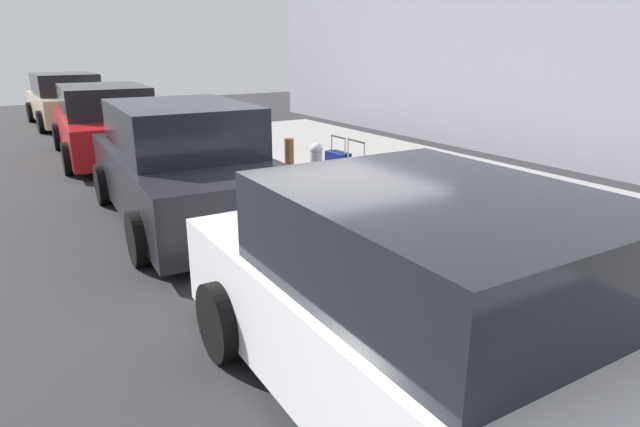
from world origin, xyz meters
name	(u,v)px	position (x,y,z in m)	size (l,w,h in m)	color
ground_plane	(324,229)	(0.00, 0.00, 0.00)	(40.00, 40.00, 0.00)	#28282B
sidewalk_curb	(456,198)	(0.00, -2.50, 0.07)	(18.00, 5.00, 0.14)	gray
suitcase_silver_0	(591,264)	(-3.34, -0.76, 0.51)	(0.42, 0.22, 0.79)	#9EA0A8
suitcase_navy_1	(536,254)	(-2.85, -0.65, 0.46)	(0.39, 0.21, 0.88)	navy
suitcase_red_2	(497,237)	(-2.37, -0.63, 0.49)	(0.41, 0.22, 0.76)	red
suitcase_black_3	(461,222)	(-1.85, -0.66, 0.51)	(0.47, 0.24, 0.79)	black
suitcase_maroon_4	(437,209)	(-1.34, -0.76, 0.51)	(0.38, 0.19, 0.80)	maroon
suitcase_teal_5	(412,203)	(-0.89, -0.78, 0.47)	(0.36, 0.28, 0.93)	#0F606B
suitcase_olive_6	(381,192)	(-0.38, -0.66, 0.51)	(0.50, 0.25, 0.80)	#59601E
suitcase_silver_7	(355,185)	(0.18, -0.64, 0.50)	(0.46, 0.25, 1.01)	#9EA0A8
suitcase_navy_8	(338,176)	(0.70, -0.69, 0.51)	(0.42, 0.22, 0.99)	navy
fire_hydrant	(316,166)	(1.37, -0.71, 0.55)	(0.39, 0.21, 0.78)	#99999E
bollard_post	(289,161)	(1.99, -0.56, 0.52)	(0.16, 0.16, 0.77)	brown
parked_car_white_0	(431,313)	(-3.58, 1.44, 0.74)	(4.33, 2.19, 1.57)	silver
parked_car_charcoal_1	(184,167)	(1.41, 1.44, 0.77)	(4.62, 2.24, 1.65)	black
parked_car_red_2	(107,124)	(6.73, 1.44, 0.74)	(4.82, 2.29, 1.57)	#AD1619
parked_car_beige_3	(67,101)	(12.66, 1.44, 0.74)	(4.45, 2.13, 1.57)	tan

